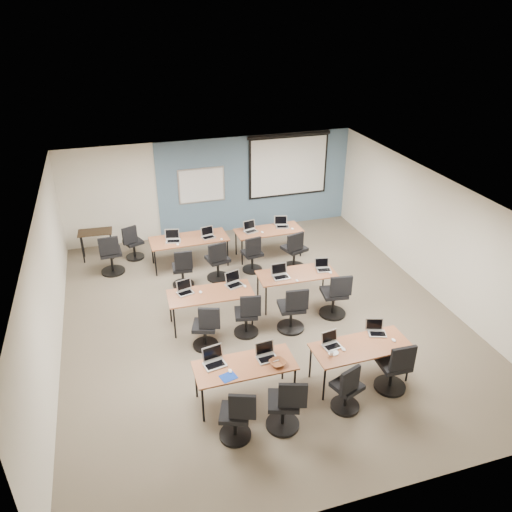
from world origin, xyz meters
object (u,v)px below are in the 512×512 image
object	(u,v)px
laptop_1	(266,354)
laptop_9	(208,235)
task_chair_1	(285,408)
laptop_4	(185,290)
task_chair_9	(218,264)
laptop_3	(376,330)
task_chair_5	(247,318)
laptop_0	(214,360)
whiteboard	(202,185)
laptop_2	(331,342)
training_table_mid_left	(210,295)
training_table_back_right	(269,232)
task_chair_7	(335,298)
laptop_6	(280,274)
task_chair_10	(253,257)
utility_table	(95,235)
laptop_11	(282,224)
spare_chair_b	(111,257)
training_table_front_right	(361,348)
projector_screen	(289,162)
task_chair_6	(292,312)
training_table_mid_right	(296,275)
task_chair_4	(206,330)
task_chair_8	(183,271)
task_chair_11	(294,253)
task_chair_2	(347,391)
task_chair_0	(237,419)
laptop_8	(173,238)
task_chair_3	(394,370)
training_table_front_left	(245,367)
spare_chair_a	(133,245)
training_table_back_left	(189,240)
laptop_5	(234,282)
laptop_10	(250,229)

from	to	relation	value
laptop_1	laptop_9	distance (m)	4.82
task_chair_1	laptop_4	xyz separation A→B (m)	(-0.97, 3.29, 0.37)
task_chair_9	laptop_3	bearing A→B (deg)	-74.53
task_chair_5	laptop_0	bearing A→B (deg)	-111.96
whiteboard	laptop_2	distance (m)	6.68
whiteboard	task_chair_9	xyz separation A→B (m)	(-0.19, -2.62, -1.03)
training_table_mid_left	training_table_back_right	bearing A→B (deg)	52.65
task_chair_5	task_chair_7	xyz separation A→B (m)	(1.94, 0.10, 0.03)
laptop_6	task_chair_7	world-z (taller)	task_chair_7
task_chair_10	utility_table	size ratio (longest dim) A/B	1.17
laptop_3	laptop_11	distance (m)	4.81
task_chair_7	spare_chair_b	xyz separation A→B (m)	(-4.40, 3.24, 0.00)
training_table_front_right	projector_screen	bearing A→B (deg)	79.20
task_chair_6	spare_chair_b	bearing A→B (deg)	140.92
whiteboard	utility_table	size ratio (longest dim) A/B	1.54
training_table_mid_left	laptop_9	xyz separation A→B (m)	(0.51, 2.59, 0.11)
whiteboard	training_table_mid_right	distance (m)	4.34
task_chair_4	task_chair_9	distance (m)	2.60
task_chair_1	task_chair_8	bearing A→B (deg)	117.77
task_chair_7	task_chair_11	world-z (taller)	task_chair_11
task_chair_2	task_chair_4	size ratio (longest dim) A/B	0.99
task_chair_2	task_chair_7	size ratio (longest dim) A/B	0.93
task_chair_0	laptop_8	size ratio (longest dim) A/B	2.81
task_chair_2	task_chair_3	world-z (taller)	task_chair_3
projector_screen	laptop_0	world-z (taller)	projector_screen
training_table_front_left	training_table_back_right	world-z (taller)	same
laptop_4	laptop_6	bearing A→B (deg)	-14.07
task_chair_3	task_chair_2	bearing A→B (deg)	-166.55
training_table_mid_left	spare_chair_a	distance (m)	3.61
task_chair_7	whiteboard	bearing A→B (deg)	118.22
training_table_mid_left	task_chair_2	xyz separation A→B (m)	(1.57, -3.04, -0.29)
task_chair_11	spare_chair_a	distance (m)	4.11
projector_screen	spare_chair_b	distance (m)	5.52
training_table_front_left	laptop_8	bearing A→B (deg)	94.81
task_chair_6	training_table_back_left	bearing A→B (deg)	120.44
training_table_front_left	task_chair_7	distance (m)	3.08
training_table_back_left	task_chair_2	distance (m)	5.88
training_table_front_right	task_chair_5	world-z (taller)	task_chair_5
laptop_1	laptop_5	distance (m)	2.43
laptop_8	laptop_3	bearing A→B (deg)	-47.46
training_table_mid_left	whiteboard	bearing A→B (deg)	82.30
laptop_10	spare_chair_a	world-z (taller)	laptop_10
training_table_mid_right	laptop_1	distance (m)	2.89
training_table_front_right	training_table_mid_left	bearing A→B (deg)	129.68
task_chair_7	laptop_8	distance (m)	4.27
task_chair_7	utility_table	xyz separation A→B (m)	(-4.71, 4.18, 0.21)
laptop_9	laptop_10	bearing A→B (deg)	-10.72
task_chair_0	laptop_2	world-z (taller)	task_chair_0
laptop_1	task_chair_5	world-z (taller)	laptop_1
laptop_5	task_chair_5	world-z (taller)	laptop_5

